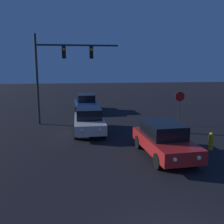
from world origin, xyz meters
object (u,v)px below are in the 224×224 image
(car_far, at_px, (86,103))
(traffic_signal_mast, at_px, (58,64))
(car_near, at_px, (164,139))
(fire_hydrant, at_px, (211,141))
(stop_sign, at_px, (180,102))
(car_mid, at_px, (89,120))

(car_far, height_order, traffic_signal_mast, traffic_signal_mast)
(car_near, height_order, traffic_signal_mast, traffic_signal_mast)
(traffic_signal_mast, height_order, fire_hydrant, traffic_signal_mast)
(car_far, height_order, stop_sign, stop_sign)
(car_far, xyz_separation_m, traffic_signal_mast, (-2.19, -5.06, 3.62))
(car_near, xyz_separation_m, fire_hydrant, (2.79, 0.53, -0.38))
(fire_hydrant, bearing_deg, car_mid, 144.27)
(car_near, distance_m, fire_hydrant, 2.87)
(car_far, relative_size, stop_sign, 1.87)
(stop_sign, height_order, fire_hydrant, stop_sign)
(fire_hydrant, bearing_deg, car_far, 115.76)
(traffic_signal_mast, height_order, stop_sign, traffic_signal_mast)
(car_mid, height_order, stop_sign, stop_sign)
(car_mid, xyz_separation_m, fire_hydrant, (6.15, -4.43, -0.38))
(traffic_signal_mast, xyz_separation_m, fire_hydrant, (8.20, -7.40, -4.00))
(car_near, xyz_separation_m, traffic_signal_mast, (-5.41, 7.93, 3.62))
(car_near, distance_m, traffic_signal_mast, 10.26)
(car_mid, distance_m, car_far, 8.04)
(car_mid, bearing_deg, car_far, -90.55)
(car_far, bearing_deg, car_mid, 84.91)
(car_near, height_order, car_mid, same)
(car_mid, bearing_deg, fire_hydrant, 144.68)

